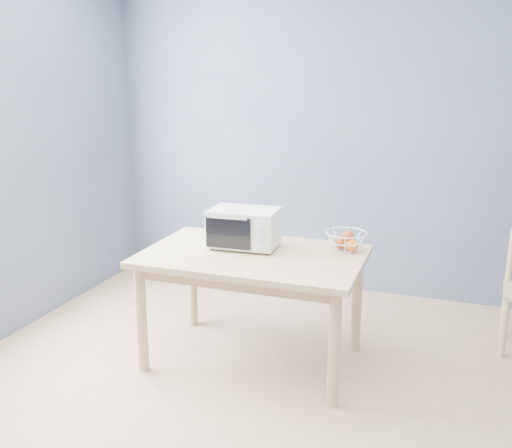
% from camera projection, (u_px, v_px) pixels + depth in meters
% --- Properties ---
extents(room, '(4.01, 4.51, 2.61)m').
position_uv_depth(room, '(239.00, 193.00, 2.79)').
color(room, tan).
rests_on(room, ground).
extents(dining_table, '(1.40, 0.90, 0.75)m').
position_uv_depth(dining_table, '(253.00, 268.00, 3.68)').
color(dining_table, tan).
rests_on(dining_table, ground).
extents(toaster_oven, '(0.46, 0.34, 0.26)m').
position_uv_depth(toaster_oven, '(242.00, 227.00, 3.75)').
color(toaster_oven, beige).
rests_on(toaster_oven, dining_table).
extents(fruit_basket, '(0.30, 0.30, 0.14)m').
position_uv_depth(fruit_basket, '(347.00, 240.00, 3.69)').
color(fruit_basket, white).
rests_on(fruit_basket, dining_table).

